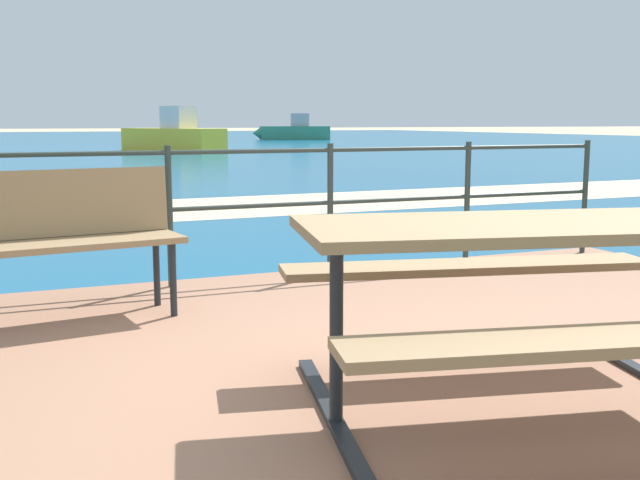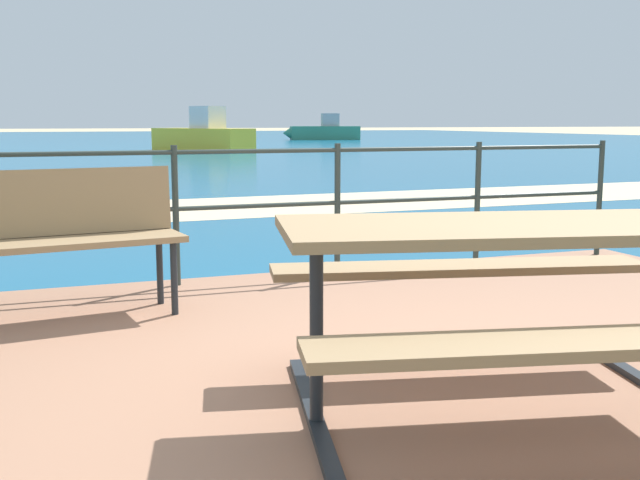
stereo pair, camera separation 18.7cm
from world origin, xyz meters
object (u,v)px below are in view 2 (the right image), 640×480
park_bench (52,228)px  boat_near (201,137)px  picnic_table (511,268)px  boat_far (324,131)px

park_bench → boat_near: (6.06, 25.39, -0.02)m
picnic_table → boat_near: size_ratio=0.40×
picnic_table → boat_far: 45.09m
boat_near → boat_far: boat_near is taller
park_bench → boat_near: boat_near is taller
park_bench → boat_far: boat_far is taller
boat_far → park_bench: bearing=79.9°
park_bench → boat_near: bearing=69.5°
picnic_table → boat_far: boat_far is taller
boat_near → picnic_table: bearing=141.4°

